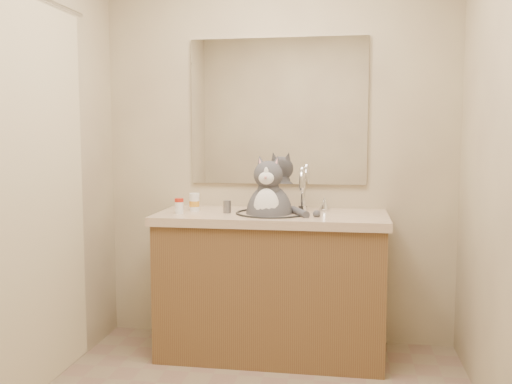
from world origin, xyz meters
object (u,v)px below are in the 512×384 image
at_px(cat, 269,211).
at_px(pill_bottle_orange, 194,202).
at_px(grey_canister, 227,207).
at_px(pill_bottle_redcap, 179,206).

bearing_deg(cat, pill_bottle_orange, 174.92).
distance_m(cat, grey_canister, 0.25).
distance_m(cat, pill_bottle_redcap, 0.53).
xyz_separation_m(pill_bottle_redcap, grey_canister, (0.27, 0.08, -0.01)).
xyz_separation_m(cat, pill_bottle_redcap, (-0.52, -0.09, 0.03)).
xyz_separation_m(pill_bottle_orange, grey_canister, (0.22, -0.06, -0.01)).
xyz_separation_m(pill_bottle_redcap, pill_bottle_orange, (0.05, 0.14, 0.01)).
bearing_deg(pill_bottle_redcap, cat, 9.50).
bearing_deg(pill_bottle_orange, pill_bottle_redcap, -110.61).
relative_size(cat, pill_bottle_orange, 5.16).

